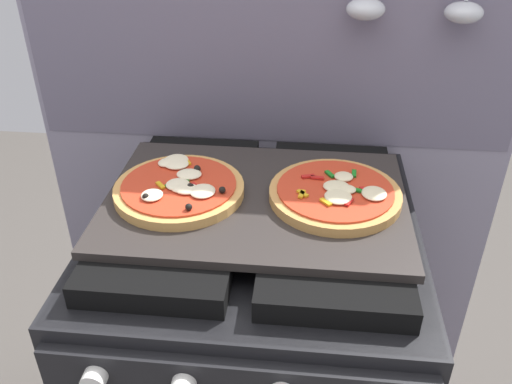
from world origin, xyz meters
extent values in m
cube|color=gray|center=(0.00, 0.34, 0.78)|extent=(1.10, 0.03, 1.55)
cube|color=slate|center=(0.00, 0.32, 1.15)|extent=(1.08, 0.00, 0.56)
ellipsoid|color=silver|center=(0.19, 0.29, 1.18)|extent=(0.08, 0.07, 0.04)
ellipsoid|color=silver|center=(0.37, 0.29, 1.18)|extent=(0.07, 0.06, 0.04)
cube|color=black|center=(0.00, 0.00, 0.43)|extent=(0.60, 0.60, 0.86)
cube|color=black|center=(0.00, 0.00, 0.85)|extent=(0.59, 0.59, 0.01)
cube|color=black|center=(-0.14, 0.00, 0.88)|extent=(0.24, 0.51, 0.04)
cube|color=black|center=(0.14, 0.00, 0.88)|extent=(0.24, 0.51, 0.04)
cube|color=black|center=(0.00, -0.31, 0.80)|extent=(0.58, 0.02, 0.07)
cylinder|color=silver|center=(-0.20, -0.33, 0.80)|extent=(0.04, 0.02, 0.04)
cube|color=#2D2826|center=(0.00, 0.00, 0.91)|extent=(0.54, 0.38, 0.02)
cylinder|color=tan|center=(-0.14, -0.01, 0.93)|extent=(0.24, 0.24, 0.02)
cylinder|color=red|center=(-0.14, -0.01, 0.94)|extent=(0.21, 0.21, 0.00)
ellipsoid|color=beige|center=(-0.14, -0.01, 0.94)|extent=(0.04, 0.04, 0.01)
ellipsoid|color=beige|center=(-0.13, 0.02, 0.94)|extent=(0.05, 0.04, 0.01)
ellipsoid|color=beige|center=(-0.09, -0.03, 0.94)|extent=(0.05, 0.05, 0.01)
ellipsoid|color=beige|center=(-0.16, 0.07, 0.94)|extent=(0.05, 0.05, 0.01)
ellipsoid|color=beige|center=(-0.18, 0.06, 0.94)|extent=(0.03, 0.03, 0.01)
ellipsoid|color=beige|center=(-0.13, -0.03, 0.94)|extent=(0.03, 0.03, 0.01)
ellipsoid|color=beige|center=(-0.12, -0.03, 0.94)|extent=(0.04, 0.04, 0.01)
ellipsoid|color=beige|center=(-0.16, 0.06, 0.94)|extent=(0.05, 0.04, 0.01)
ellipsoid|color=beige|center=(-0.18, -0.05, 0.94)|extent=(0.04, 0.04, 0.01)
cube|color=#19721E|center=(-0.13, -0.01, 0.94)|extent=(0.01, 0.02, 0.00)
sphere|color=black|center=(-0.11, -0.02, 0.94)|extent=(0.01, 0.01, 0.01)
cube|color=gold|center=(-0.17, -0.02, 0.94)|extent=(0.02, 0.02, 0.00)
cube|color=#19721E|center=(-0.15, -0.02, 0.94)|extent=(0.03, 0.01, 0.00)
sphere|color=black|center=(-0.12, 0.04, 0.94)|extent=(0.01, 0.01, 0.01)
sphere|color=black|center=(-0.10, -0.09, 0.94)|extent=(0.01, 0.01, 0.01)
sphere|color=black|center=(-0.18, -0.06, 0.94)|extent=(0.01, 0.01, 0.01)
sphere|color=black|center=(-0.11, 0.04, 0.94)|extent=(0.01, 0.01, 0.01)
cube|color=red|center=(-0.11, -0.02, 0.94)|extent=(0.02, 0.02, 0.00)
cube|color=gold|center=(-0.14, 0.07, 0.94)|extent=(0.02, 0.02, 0.00)
sphere|color=black|center=(-0.06, -0.03, 0.94)|extent=(0.01, 0.01, 0.01)
cylinder|color=#C18947|center=(0.14, 0.01, 0.93)|extent=(0.24, 0.24, 0.02)
cylinder|color=red|center=(0.14, 0.01, 0.94)|extent=(0.21, 0.21, 0.00)
ellipsoid|color=beige|center=(0.16, 0.00, 0.94)|extent=(0.04, 0.03, 0.01)
ellipsoid|color=beige|center=(0.21, -0.01, 0.94)|extent=(0.04, 0.05, 0.01)
ellipsoid|color=beige|center=(0.14, -0.03, 0.94)|extent=(0.05, 0.05, 0.01)
ellipsoid|color=beige|center=(0.16, 0.04, 0.94)|extent=(0.03, 0.03, 0.01)
ellipsoid|color=beige|center=(0.14, 0.01, 0.94)|extent=(0.05, 0.04, 0.01)
ellipsoid|color=beige|center=(0.15, -0.02, 0.94)|extent=(0.03, 0.03, 0.01)
cube|color=gold|center=(0.08, -0.02, 0.94)|extent=(0.01, 0.03, 0.00)
cube|color=red|center=(0.16, -0.04, 0.94)|extent=(0.02, 0.03, 0.00)
cube|color=gold|center=(0.08, -0.02, 0.94)|extent=(0.02, 0.02, 0.00)
cube|color=#19721E|center=(0.18, 0.00, 0.94)|extent=(0.03, 0.01, 0.00)
cube|color=#19721E|center=(0.13, 0.05, 0.94)|extent=(0.02, 0.02, 0.00)
cube|color=red|center=(0.21, -0.01, 0.94)|extent=(0.02, 0.01, 0.00)
cube|color=red|center=(0.11, 0.04, 0.94)|extent=(0.02, 0.01, 0.00)
cube|color=red|center=(0.19, 0.00, 0.94)|extent=(0.02, 0.03, 0.00)
cube|color=red|center=(0.09, 0.04, 0.94)|extent=(0.03, 0.01, 0.00)
cube|color=#19721E|center=(0.18, 0.06, 0.94)|extent=(0.01, 0.02, 0.00)
cube|color=gold|center=(0.12, -0.04, 0.94)|extent=(0.02, 0.02, 0.00)
camera|label=1|loc=(0.08, -0.82, 1.44)|focal=37.95mm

